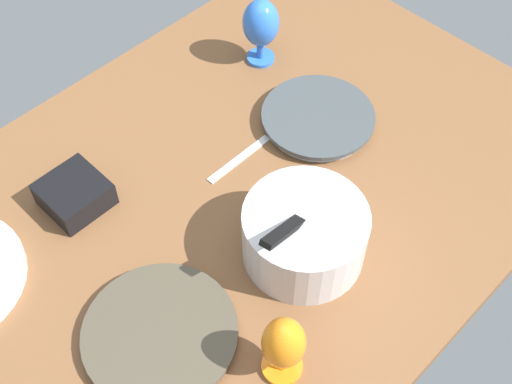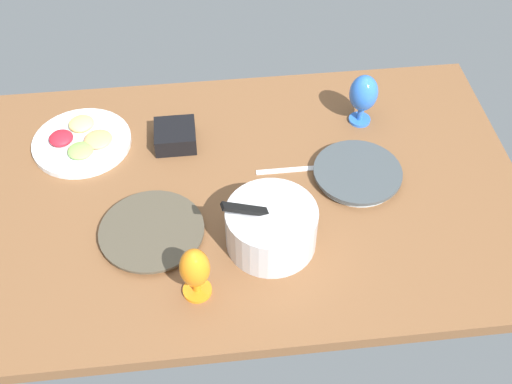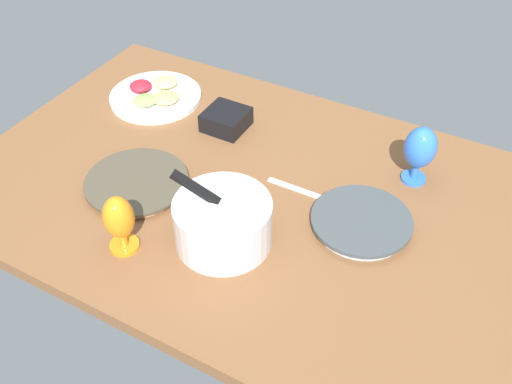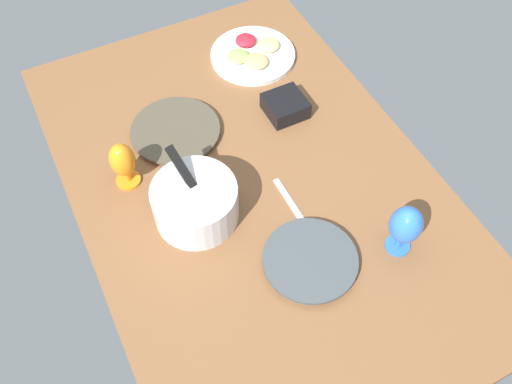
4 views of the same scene
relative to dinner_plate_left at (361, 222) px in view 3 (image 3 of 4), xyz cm
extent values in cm
cube|color=brown|center=(32.04, 1.29, -3.48)|extent=(160.00, 104.00, 4.00)
cylinder|color=silver|center=(0.00, 0.00, -0.59)|extent=(24.06, 24.06, 1.77)
cylinder|color=#3E4549|center=(0.00, 0.00, 0.83)|extent=(26.15, 26.15, 1.06)
cylinder|color=beige|center=(60.39, 15.05, -0.78)|extent=(26.45, 26.45, 1.38)
cylinder|color=#494233|center=(60.39, 15.05, 0.32)|extent=(28.75, 28.75, 0.83)
cylinder|color=silver|center=(28.44, 21.28, 4.77)|extent=(24.30, 24.30, 12.49)
cylinder|color=white|center=(28.44, 21.28, 8.52)|extent=(21.87, 21.87, 2.25)
cube|color=black|center=(32.69, 21.28, 12.14)|extent=(17.87, 5.54, 10.18)
cylinder|color=silver|center=(81.86, -23.35, -0.58)|extent=(30.36, 30.36, 1.80)
ellipsoid|color=red|center=(87.70, -23.35, 1.81)|extent=(7.37, 7.37, 2.98)
ellipsoid|color=#8CC659|center=(81.48, -17.45, 1.49)|extent=(7.75, 7.75, 2.33)
ellipsoid|color=#F2A566|center=(76.44, -21.90, 1.49)|extent=(8.63, 8.63, 2.32)
ellipsoid|color=#F9E072|center=(82.02, -29.63, 1.63)|extent=(7.93, 7.93, 2.62)
cylinder|color=blue|center=(-6.24, -24.58, -0.98)|extent=(6.94, 6.94, 1.00)
cylinder|color=blue|center=(-6.24, -24.58, 1.65)|extent=(2.00, 2.00, 4.26)
ellipsoid|color=blue|center=(-6.24, -24.58, 9.91)|extent=(8.90, 8.90, 12.26)
cylinder|color=orange|center=(49.04, 35.00, -0.98)|extent=(7.43, 7.43, 1.00)
cylinder|color=orange|center=(49.04, 35.00, 1.15)|extent=(2.00, 2.00, 3.25)
ellipsoid|color=orange|center=(49.04, 35.00, 8.76)|extent=(7.62, 7.62, 11.97)
cube|color=black|center=(52.87, -20.82, 1.48)|extent=(12.55, 12.55, 5.91)
cube|color=tan|center=(52.87, -20.82, 3.37)|extent=(10.29, 10.29, 1.89)
cube|color=silver|center=(20.48, -4.99, -1.18)|extent=(18.00, 1.81, 0.60)
camera|label=1|loc=(86.33, 65.39, 113.75)|focal=47.46mm
camera|label=2|loc=(44.50, 127.98, 136.97)|focal=45.33mm
camera|label=3|loc=(-27.68, 106.87, 106.75)|focal=41.25mm
camera|label=4|loc=(-58.02, 45.56, 134.92)|focal=39.24mm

